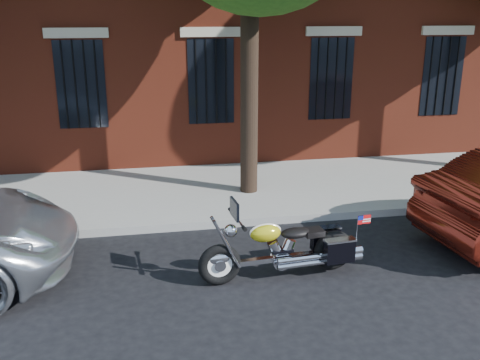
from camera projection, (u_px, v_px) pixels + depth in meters
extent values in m
plane|color=black|center=(253.00, 258.00, 8.65)|extent=(120.00, 120.00, 0.00)
cube|color=gray|center=(238.00, 222.00, 9.92)|extent=(40.00, 0.16, 0.15)
cube|color=gray|center=(223.00, 190.00, 11.68)|extent=(40.00, 3.60, 0.15)
cube|color=black|center=(211.00, 82.00, 12.78)|extent=(1.10, 0.14, 2.00)
cube|color=#B2A893|center=(210.00, 32.00, 12.40)|extent=(1.40, 0.20, 0.22)
cylinder|color=black|center=(211.00, 82.00, 12.70)|extent=(0.04, 0.04, 2.00)
cylinder|color=black|center=(249.00, 80.00, 10.70)|extent=(0.36, 0.36, 5.00)
torus|color=black|center=(219.00, 265.00, 7.70)|extent=(0.64, 0.20, 0.63)
torus|color=black|center=(334.00, 250.00, 8.17)|extent=(0.64, 0.20, 0.63)
cylinder|color=white|center=(219.00, 265.00, 7.70)|extent=(0.48, 0.10, 0.47)
cylinder|color=white|center=(334.00, 250.00, 8.17)|extent=(0.48, 0.10, 0.47)
ellipsoid|color=white|center=(219.00, 259.00, 7.67)|extent=(0.34, 0.15, 0.18)
ellipsoid|color=gold|center=(334.00, 243.00, 8.13)|extent=(0.34, 0.16, 0.18)
cube|color=white|center=(278.00, 258.00, 7.94)|extent=(1.42, 0.23, 0.08)
cylinder|color=white|center=(281.00, 259.00, 7.96)|extent=(0.32, 0.20, 0.30)
cylinder|color=white|center=(315.00, 260.00, 7.92)|extent=(1.19, 0.20, 0.09)
ellipsoid|color=gold|center=(265.00, 233.00, 7.75)|extent=(0.49, 0.31, 0.27)
ellipsoid|color=black|center=(296.00, 233.00, 7.89)|extent=(0.48, 0.31, 0.15)
cube|color=black|center=(325.00, 238.00, 8.35)|extent=(0.47, 0.19, 0.36)
cube|color=black|center=(339.00, 251.00, 7.90)|extent=(0.47, 0.19, 0.36)
cylinder|color=white|center=(237.00, 219.00, 7.56)|extent=(0.11, 0.74, 0.03)
sphere|color=white|center=(231.00, 231.00, 7.59)|extent=(0.21, 0.21, 0.19)
cube|color=black|center=(234.00, 209.00, 7.51)|extent=(0.07, 0.38, 0.26)
cube|color=red|center=(364.00, 220.00, 7.82)|extent=(0.21, 0.03, 0.13)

